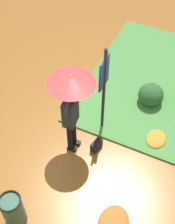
% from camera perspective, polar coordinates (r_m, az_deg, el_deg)
% --- Properties ---
extents(ground_plane, '(18.00, 18.00, 0.00)m').
position_cam_1_polar(ground_plane, '(7.04, -3.42, -7.63)').
color(ground_plane, brown).
extents(grass_verge, '(4.80, 4.00, 0.05)m').
position_cam_1_polar(grass_verge, '(8.73, 14.14, 5.08)').
color(grass_verge, '#47843D').
rests_on(grass_verge, ground_plane).
extents(person_with_umbrella, '(0.96, 0.96, 2.04)m').
position_cam_1_polar(person_with_umbrella, '(6.01, -3.07, 2.91)').
color(person_with_umbrella, black).
rests_on(person_with_umbrella, ground_plane).
extents(info_sign_post, '(0.44, 0.07, 2.30)m').
position_cam_1_polar(info_sign_post, '(6.44, 3.02, 5.43)').
color(info_sign_post, black).
rests_on(info_sign_post, ground_plane).
extents(handbag, '(0.32, 0.20, 0.37)m').
position_cam_1_polar(handbag, '(7.01, 1.65, -6.10)').
color(handbag, black).
rests_on(handbag, ground_plane).
extents(trash_bin, '(0.42, 0.42, 0.83)m').
position_cam_1_polar(trash_bin, '(6.09, -13.47, -17.22)').
color(trash_bin, '#2D5138').
rests_on(trash_bin, ground_plane).
extents(shrub_cluster, '(0.70, 0.63, 0.57)m').
position_cam_1_polar(shrub_cluster, '(8.00, 11.74, 3.16)').
color(shrub_cluster, '#285628').
rests_on(shrub_cluster, ground_plane).
extents(leaf_pile_near_person, '(0.72, 0.58, 0.16)m').
position_cam_1_polar(leaf_pile_near_person, '(6.23, 4.76, -19.58)').
color(leaf_pile_near_person, '#A86023').
rests_on(leaf_pile_near_person, ground_plane).
extents(leaf_pile_by_bench, '(0.56, 0.45, 0.12)m').
position_cam_1_polar(leaf_pile_by_bench, '(7.36, 12.47, -4.85)').
color(leaf_pile_by_bench, '#C68428').
rests_on(leaf_pile_by_bench, ground_plane).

